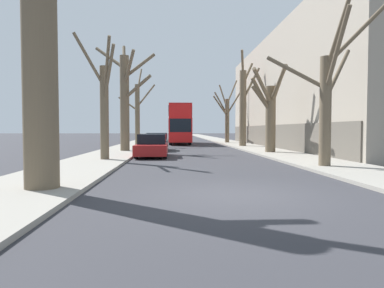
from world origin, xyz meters
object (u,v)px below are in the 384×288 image
street_tree_right_0 (328,95)px  street_tree_right_1 (270,112)px  street_tree_left_3 (137,112)px  parked_car_0 (152,146)px  double_decker_bus (180,123)px  street_tree_left_0 (42,40)px  street_tree_right_3 (227,115)px  street_tree_left_2 (125,96)px  street_tree_right_2 (243,105)px  street_tree_left_1 (104,106)px  parked_car_1 (157,142)px

street_tree_right_0 → street_tree_right_1: 8.88m
street_tree_left_3 → parked_car_0: 13.29m
street_tree_right_0 → double_decker_bus: bearing=102.7°
street_tree_left_0 → parked_car_0: size_ratio=1.83×
street_tree_left_3 → street_tree_right_1: bearing=-46.8°
street_tree_right_3 → parked_car_0: 21.63m
street_tree_left_2 → street_tree_right_2: street_tree_right_2 is taller
street_tree_left_1 → street_tree_right_0: bearing=-20.3°
street_tree_left_1 → street_tree_left_2: street_tree_left_2 is taller
street_tree_right_1 → street_tree_left_0: bearing=-125.8°
street_tree_left_1 → parked_car_0: street_tree_left_1 is taller
street_tree_left_1 → street_tree_left_2: bearing=89.6°
street_tree_left_0 → parked_car_0: 12.31m
street_tree_left_1 → parked_car_1: size_ratio=1.53×
street_tree_right_1 → street_tree_right_3: bearing=90.3°
street_tree_right_1 → parked_car_1: size_ratio=1.39×
double_decker_bus → parked_car_1: size_ratio=2.46×
parked_car_1 → street_tree_right_0: bearing=-59.2°
parked_car_1 → street_tree_left_0: bearing=-96.7°
street_tree_left_0 → street_tree_right_2: street_tree_right_2 is taller
street_tree_left_3 → street_tree_right_2: 10.25m
street_tree_right_1 → parked_car_1: bearing=152.0°
parked_car_0 → double_decker_bus: bearing=83.9°
street_tree_left_3 → parked_car_1: 7.38m
street_tree_left_0 → street_tree_left_2: (-0.11, 16.10, 0.11)m
street_tree_left_1 → double_decker_bus: 22.21m
street_tree_right_1 → parked_car_0: street_tree_right_1 is taller
street_tree_left_0 → street_tree_right_1: (9.94, 13.81, -1.11)m
double_decker_bus → parked_car_1: (-2.02, -12.47, -1.81)m
street_tree_left_1 → street_tree_right_1: bearing=27.0°
street_tree_left_1 → double_decker_bus: street_tree_left_1 is taller
street_tree_right_3 → parked_car_0: size_ratio=1.73×
street_tree_right_0 → street_tree_right_3: street_tree_right_3 is taller
street_tree_right_3 → street_tree_right_0: bearing=-90.0°
street_tree_left_2 → street_tree_right_1: bearing=-12.8°
street_tree_right_1 → street_tree_right_2: street_tree_right_2 is taller
street_tree_right_3 → street_tree_right_2: bearing=-88.8°
street_tree_left_2 → double_decker_bus: street_tree_left_2 is taller
street_tree_left_0 → street_tree_right_2: (10.03, 23.03, 0.06)m
parked_car_0 → street_tree_left_3: bearing=99.7°
street_tree_left_2 → parked_car_0: (2.21, -4.43, -3.41)m
street_tree_right_1 → street_tree_left_2: bearing=167.2°
street_tree_right_0 → street_tree_right_3: bearing=90.0°
street_tree_left_0 → street_tree_right_2: 25.12m
street_tree_left_1 → street_tree_left_3: 15.85m
street_tree_left_0 → street_tree_right_3: bearing=72.7°
street_tree_right_1 → parked_car_1: (-7.85, 4.17, -2.19)m
street_tree_left_1 → street_tree_right_3: 25.11m
street_tree_left_1 → street_tree_left_0: bearing=-88.9°
street_tree_left_0 → street_tree_left_3: (-0.09, 24.49, -0.60)m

